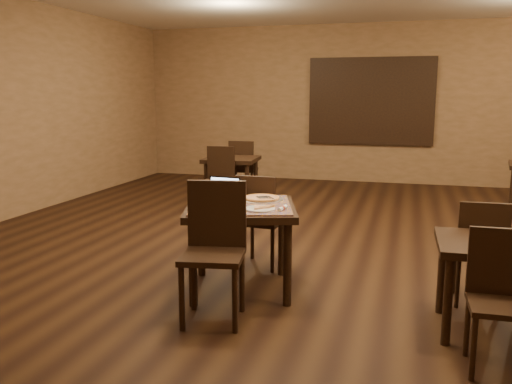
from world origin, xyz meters
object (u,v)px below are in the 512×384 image
(pizza_pan, at_px, (262,199))
(other_table_b, at_px, (232,166))
(chair_main_near, at_px, (215,242))
(laptop, at_px, (222,195))
(chair_main_far, at_px, (259,216))
(other_table_c_chair_near, at_px, (500,291))
(other_table_c_chair_far, at_px, (480,247))
(other_table_b_chair_far, at_px, (243,166))
(other_table_b_chair_near, at_px, (219,175))
(tiled_table, at_px, (241,216))
(other_table_c, at_px, (490,257))

(pizza_pan, bearing_deg, other_table_b, 112.75)
(chair_main_near, bearing_deg, other_table_b, 96.96)
(laptop, distance_m, pizza_pan, 0.35)
(chair_main_far, distance_m, other_table_c_chair_near, 2.45)
(pizza_pan, bearing_deg, laptop, -156.05)
(chair_main_far, relative_size, other_table_c_chair_far, 1.07)
(pizza_pan, height_order, other_table_c_chair_far, other_table_c_chair_far)
(other_table_b, height_order, other_table_b_chair_far, other_table_b_chair_far)
(other_table_b_chair_near, bearing_deg, laptop, -73.72)
(other_table_b, xyz_separation_m, other_table_b_chair_far, (0.01, 0.55, -0.07))
(other_table_c_chair_far, bearing_deg, other_table_b, -47.28)
(tiled_table, bearing_deg, other_table_c, -26.71)
(chair_main_near, xyz_separation_m, other_table_c, (1.97, 0.26, -0.03))
(chair_main_far, height_order, other_table_c, chair_main_far)
(other_table_b, bearing_deg, other_table_b_chair_far, 85.41)
(pizza_pan, bearing_deg, other_table_c_chair_near, -30.97)
(other_table_b, bearing_deg, other_table_c_chair_far, -50.21)
(pizza_pan, xyz_separation_m, other_table_c, (1.83, -0.59, -0.21))
(tiled_table, bearing_deg, other_table_b, 93.10)
(other_table_b_chair_near, bearing_deg, tiled_table, -70.97)
(pizza_pan, height_order, other_table_c, pizza_pan)
(other_table_c_chair_near, relative_size, other_table_c_chair_far, 1.00)
(pizza_pan, height_order, other_table_c_chair_near, other_table_c_chair_near)
(pizza_pan, distance_m, other_table_b_chair_near, 3.04)
(other_table_c, relative_size, other_table_c_chair_near, 0.84)
(chair_main_near, relative_size, other_table_c, 1.43)
(laptop, bearing_deg, pizza_pan, 31.04)
(chair_main_far, height_order, other_table_c_chair_near, chair_main_far)
(tiled_table, bearing_deg, other_table_c_chair_far, -11.92)
(laptop, distance_m, other_table_c, 2.21)
(other_table_b_chair_far, bearing_deg, chair_main_near, 100.74)
(tiled_table, height_order, other_table_c_chair_far, other_table_c_chair_far)
(chair_main_near, relative_size, other_table_b_chair_near, 1.10)
(other_table_b_chair_near, bearing_deg, pizza_pan, -67.10)
(pizza_pan, relative_size, other_table_c_chair_near, 0.45)
(other_table_b, height_order, other_table_c, other_table_b)
(chair_main_far, distance_m, pizza_pan, 0.47)
(laptop, relative_size, other_table_c_chair_near, 0.37)
(chair_main_far, height_order, other_table_b_chair_near, other_table_b_chair_near)
(pizza_pan, bearing_deg, chair_main_near, -99.06)
(laptop, height_order, other_table_b_chair_far, laptop)
(other_table_b, xyz_separation_m, other_table_c, (3.20, -3.85, -0.05))
(other_table_c, bearing_deg, pizza_pan, 161.06)
(other_table_b_chair_near, distance_m, other_table_b_chair_far, 1.10)
(laptop, bearing_deg, other_table_c_chair_far, 8.66)
(tiled_table, height_order, pizza_pan, pizza_pan)
(other_table_c, bearing_deg, chair_main_far, 152.62)
(chair_main_near, xyz_separation_m, chair_main_far, (0.01, 1.23, -0.07))
(laptop, xyz_separation_m, other_table_b, (-1.05, 3.40, -0.21))
(chair_main_near, bearing_deg, tiled_table, 78.83)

